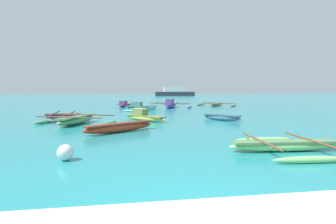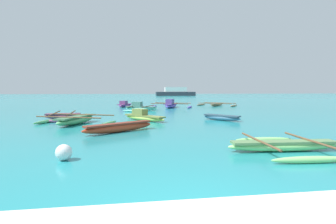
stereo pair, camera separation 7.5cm
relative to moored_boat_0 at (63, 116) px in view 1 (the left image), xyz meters
name	(u,v)px [view 1 (the left image)]	position (x,y,z in m)	size (l,w,h in m)	color
moored_boat_0	(63,116)	(0.00, 0.00, 0.00)	(2.44, 4.31, 0.43)	#9C4F79
moored_boat_1	(76,120)	(1.41, -2.92, 0.04)	(4.70, 3.57, 0.52)	#63B673
moored_boat_2	(120,127)	(3.97, -6.16, 0.03)	(3.36, 2.46, 0.43)	red
moored_boat_3	(285,146)	(9.38, -10.84, -0.03)	(3.72, 3.18, 0.39)	#97DF7F
moored_boat_4	(140,108)	(5.51, 6.49, 0.07)	(3.53, 4.16, 0.84)	#74DAC0
moored_boat_5	(217,105)	(15.11, 12.28, -0.04)	(5.17, 4.92, 0.37)	#978660
moored_boat_6	(222,117)	(10.38, -2.37, -0.01)	(2.15, 2.40, 0.36)	teal
moored_boat_7	(144,117)	(5.36, -1.76, 0.05)	(2.69, 3.11, 0.74)	#BED35B
moored_boat_8	(124,105)	(3.93, 11.99, 0.05)	(1.88, 2.69, 0.72)	#AA51AE
moored_boat_9	(171,105)	(9.00, 9.96, 0.11)	(5.05, 4.10, 0.96)	#8563DF
mooring_buoy_0	(65,152)	(2.61, -10.96, 0.02)	(0.46, 0.46, 0.46)	white
distant_ferry	(175,92)	(19.41, 65.50, 0.93)	(12.74, 2.80, 2.80)	#2D333D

